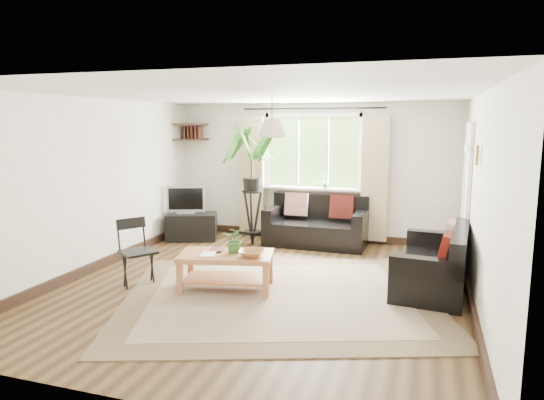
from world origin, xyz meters
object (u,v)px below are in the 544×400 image
(sofa_back, at_px, (316,222))
(sofa_right, at_px, (432,260))
(palm_stand, at_px, (252,186))
(coffee_table, at_px, (226,272))
(folding_chair, at_px, (138,253))
(tv_stand, at_px, (192,227))

(sofa_back, distance_m, sofa_right, 2.53)
(sofa_right, relative_size, palm_stand, 0.79)
(sofa_back, height_order, sofa_right, sofa_back)
(sofa_back, distance_m, palm_stand, 1.24)
(sofa_right, bearing_deg, coffee_table, -65.88)
(sofa_back, xyz_separation_m, palm_stand, (-1.04, -0.30, 0.61))
(coffee_table, bearing_deg, folding_chair, -170.55)
(tv_stand, relative_size, folding_chair, 1.03)
(sofa_right, relative_size, tv_stand, 1.83)
(folding_chair, bearing_deg, sofa_right, -39.34)
(coffee_table, distance_m, folding_chair, 1.16)
(sofa_right, distance_m, tv_stand, 4.29)
(sofa_back, relative_size, sofa_right, 1.06)
(folding_chair, bearing_deg, tv_stand, 46.33)
(sofa_right, height_order, tv_stand, sofa_right)
(sofa_back, xyz_separation_m, tv_stand, (-2.19, -0.30, -0.16))
(sofa_right, bearing_deg, sofa_back, -127.21)
(sofa_back, relative_size, palm_stand, 0.84)
(sofa_back, bearing_deg, sofa_right, -41.51)
(folding_chair, bearing_deg, coffee_table, -45.67)
(sofa_back, distance_m, coffee_table, 2.60)
(folding_chair, bearing_deg, sofa_back, 2.94)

